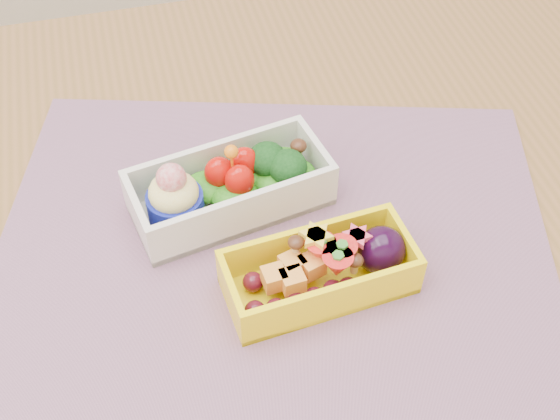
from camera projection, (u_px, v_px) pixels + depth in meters
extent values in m
cube|color=brown|center=(233.00, 236.00, 0.72)|extent=(1.20, 0.80, 0.04)
cylinder|color=brown|center=(496.00, 171.00, 1.31)|extent=(0.06, 0.06, 0.71)
cube|color=gray|center=(274.00, 242.00, 0.69)|extent=(0.61, 0.53, 0.00)
cube|color=silver|center=(230.00, 188.00, 0.70)|extent=(0.20, 0.12, 0.05)
ellipsoid|color=#449C20|center=(231.00, 193.00, 0.70)|extent=(0.19, 0.10, 0.02)
cylinder|color=#141F9A|center=(176.00, 208.00, 0.68)|extent=(0.05, 0.05, 0.03)
sphere|color=red|center=(171.00, 178.00, 0.65)|extent=(0.03, 0.03, 0.03)
ellipsoid|color=#BD0E07|center=(219.00, 173.00, 0.69)|extent=(0.03, 0.02, 0.04)
ellipsoid|color=#BD0E07|center=(240.00, 181.00, 0.68)|extent=(0.03, 0.02, 0.04)
ellipsoid|color=#BD0E07|center=(244.00, 163.00, 0.70)|extent=(0.03, 0.02, 0.04)
sphere|color=orange|center=(231.00, 152.00, 0.67)|extent=(0.01, 0.01, 0.01)
ellipsoid|color=black|center=(267.00, 159.00, 0.70)|extent=(0.04, 0.04, 0.03)
ellipsoid|color=black|center=(288.00, 167.00, 0.70)|extent=(0.04, 0.04, 0.03)
ellipsoid|color=#3F2111|center=(299.00, 146.00, 0.71)|extent=(0.02, 0.02, 0.01)
cube|color=yellow|center=(319.00, 272.00, 0.63)|extent=(0.17, 0.09, 0.04)
ellipsoid|color=#490D1B|center=(284.00, 291.00, 0.63)|extent=(0.09, 0.05, 0.02)
cube|color=orange|center=(292.00, 272.00, 0.63)|extent=(0.05, 0.04, 0.02)
cone|color=red|center=(320.00, 252.00, 0.63)|extent=(0.03, 0.03, 0.03)
cone|color=red|center=(341.00, 255.00, 0.63)|extent=(0.03, 0.03, 0.03)
cone|color=red|center=(337.00, 266.00, 0.62)|extent=(0.03, 0.03, 0.03)
cylinder|color=yellow|center=(316.00, 236.00, 0.62)|extent=(0.03, 0.03, 0.01)
cylinder|color=#E53F5B|center=(357.00, 236.00, 0.63)|extent=(0.03, 0.03, 0.01)
ellipsoid|color=#3F2111|center=(296.00, 254.00, 0.63)|extent=(0.01, 0.01, 0.01)
ellipsoid|color=#3F2111|center=(354.00, 266.00, 0.62)|extent=(0.01, 0.01, 0.01)
ellipsoid|color=black|center=(381.00, 250.00, 0.64)|extent=(0.05, 0.04, 0.05)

